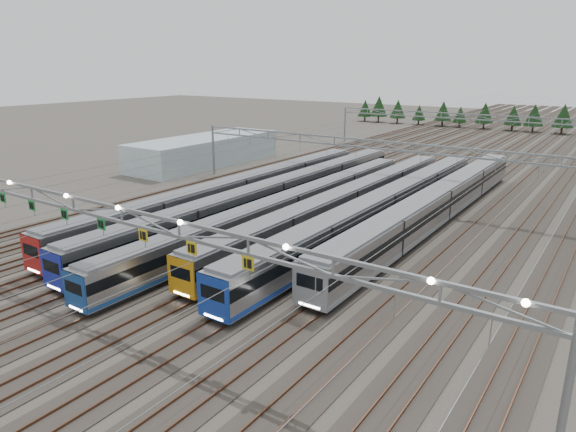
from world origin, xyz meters
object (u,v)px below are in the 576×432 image
Objects in this scene: train_d at (346,203)px; west_shed at (205,151)px; train_f at (437,204)px; train_c at (288,208)px; gantry_near at (120,218)px; gantry_far at (468,121)px; gantry_mid at (371,151)px; train_e at (382,209)px; train_b at (274,195)px; train_a at (238,192)px.

west_shed is at bearing 155.96° from train_d.
west_shed is (-46.65, 11.98, 0.26)m from train_f.
gantry_near is at bearing -84.76° from train_c.
train_d reaches higher than train_c.
gantry_far is (-2.25, 55.85, 4.34)m from train_d.
train_f is 1.82× the size of west_shed.
gantry_far is (2.25, 61.10, 4.44)m from train_c.
train_d is 41.22m from west_shed.
gantry_far reaches higher than train_f.
gantry_mid is (2.25, 16.10, 4.44)m from train_c.
train_f is (4.50, 4.92, 0.06)m from train_e.
train_e is (4.50, -0.11, 0.07)m from train_d.
train_b is 34.11m from west_shed.
gantry_mid reaches higher than train_d.
train_f is 13.45m from gantry_mid.
gantry_near reaches higher than gantry_far.
train_f reaches higher than train_a.
train_c is (4.50, -3.53, -0.14)m from train_b.
train_c is 0.95× the size of gantry_near.
gantry_near is at bearing -66.71° from train_a.
train_d is at bearing -151.86° from train_f.
west_shed is (-35.40, 5.94, -3.95)m from gantry_mid.
gantry_far is (-11.25, 51.04, 4.21)m from train_f.
train_b is 58.12m from gantry_far.
gantry_near reaches higher than train_d.
west_shed reaches higher than train_f.
gantry_mid is at bearing -90.00° from gantry_far.
train_f is (9.00, 4.81, 0.13)m from train_d.
train_c is 0.95× the size of gantry_far.
train_e is 0.98× the size of gantry_mid.
gantry_mid is 45.00m from gantry_far.
train_b is 1.04× the size of gantry_far.
train_f is 0.97× the size of gantry_near.
gantry_mid is at bearing 101.71° from train_d.
train_a is 0.95× the size of gantry_near.
train_a is at bearing -128.61° from gantry_mid.
train_e is (18.00, 3.13, -0.03)m from train_a.
west_shed is at bearing 170.47° from gantry_mid.
train_a reaches higher than train_c.
gantry_near is (2.20, -24.02, 5.14)m from train_c.
train_e is 45.41m from west_shed.
train_e reaches higher than train_c.
train_d is 0.93× the size of gantry_far.
train_e is 13.56m from gantry_mid.
train_b is 19.15m from train_f.
train_f is at bearing -28.24° from gantry_mid.
train_f is (22.50, 8.05, 0.03)m from train_a.
train_d is at bearing 49.38° from train_c.
gantry_near is at bearing -94.49° from train_d.
train_e is 1.84× the size of west_shed.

